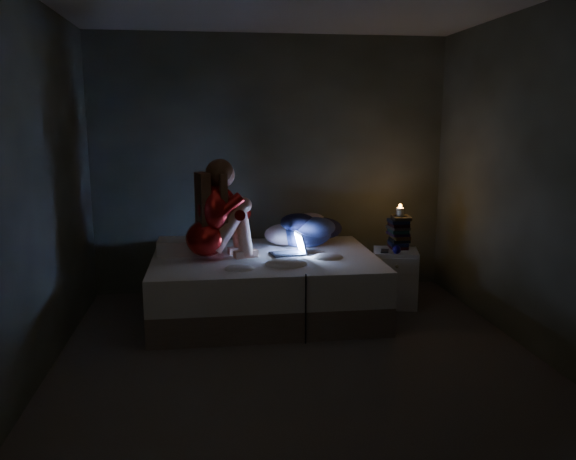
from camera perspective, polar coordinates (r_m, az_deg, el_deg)
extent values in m
cube|color=#4D4745|center=(4.38, 1.14, -12.98)|extent=(3.60, 3.80, 0.02)
cube|color=#2A2E21|center=(5.92, -1.68, 6.41)|extent=(3.60, 0.02, 2.60)
cube|color=#2A2E21|center=(2.19, 8.99, -1.47)|extent=(3.60, 0.02, 2.60)
cube|color=#2A2E21|center=(4.16, -24.32, 3.53)|extent=(0.02, 3.80, 2.60)
cube|color=#2A2E21|center=(4.67, 23.80, 4.28)|extent=(0.02, 3.80, 2.60)
cube|color=silver|center=(5.37, -10.33, -1.59)|extent=(0.46, 0.33, 0.13)
cube|color=silver|center=(5.61, 10.57, -4.69)|extent=(0.49, 0.45, 0.55)
cylinder|color=beige|center=(5.58, 11.06, 1.48)|extent=(0.07, 0.07, 0.08)
cube|color=black|center=(5.44, 9.83, -2.13)|extent=(0.08, 0.15, 0.01)
sphere|color=#140B68|center=(5.39, 11.15, -1.93)|extent=(0.08, 0.08, 0.08)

